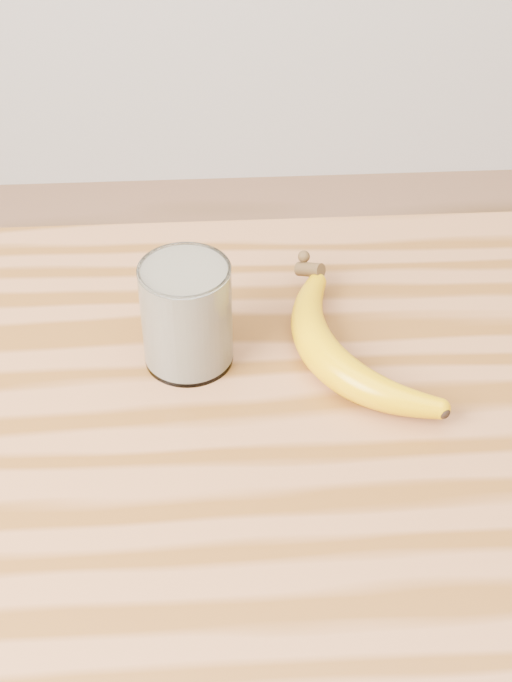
{
  "coord_description": "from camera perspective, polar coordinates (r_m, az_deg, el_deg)",
  "views": [
    {
      "loc": [
        -0.08,
        -0.49,
        1.49
      ],
      "look_at": [
        -0.04,
        0.16,
        0.93
      ],
      "focal_mm": 50.0,
      "sensor_mm": 36.0,
      "label": 1
    }
  ],
  "objects": [
    {
      "name": "table",
      "position": [
        0.87,
        3.4,
        -14.71
      ],
      "size": [
        1.2,
        0.8,
        0.9
      ],
      "color": "#945E36",
      "rests_on": "ground"
    },
    {
      "name": "smoothie_glass",
      "position": [
        0.85,
        -4.19,
        1.62
      ],
      "size": [
        0.08,
        0.08,
        0.1
      ],
      "color": "white",
      "rests_on": "table"
    },
    {
      "name": "banana",
      "position": [
        0.86,
        4.16,
        -1.06
      ],
      "size": [
        0.23,
        0.32,
        0.04
      ],
      "primitive_type": null,
      "rotation": [
        0.0,
        0.0,
        0.44
      ],
      "color": "#D69D00",
      "rests_on": "table"
    }
  ]
}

